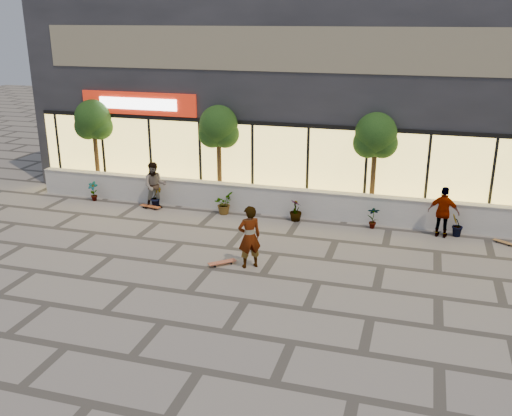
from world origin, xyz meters
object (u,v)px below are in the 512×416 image
(tree_midwest, at_px, (219,129))
(skater_center, at_px, (249,237))
(skater_left, at_px, (155,186))
(skater_right_near, at_px, (444,212))
(skateboard_right_near, at_px, (504,242))
(skateboard_center, at_px, (222,262))
(tree_mideast, at_px, (376,138))
(tree_west, at_px, (93,122))
(skateboard_left, at_px, (150,206))

(tree_midwest, bearing_deg, skater_center, -62.12)
(skater_left, relative_size, skater_right_near, 1.05)
(tree_midwest, distance_m, skateboard_right_near, 11.00)
(skateboard_center, height_order, skateboard_right_near, skateboard_center)
(tree_mideast, xyz_separation_m, skateboard_center, (-3.86, -5.73, -2.90))
(tree_west, bearing_deg, tree_mideast, 0.00)
(tree_midwest, height_order, skateboard_right_near, tree_midwest)
(tree_mideast, relative_size, skater_right_near, 2.22)
(tree_midwest, bearing_deg, skateboard_left, -147.49)
(tree_mideast, height_order, skateboard_center, tree_mideast)
(skateboard_right_near, bearing_deg, skater_right_near, -151.17)
(tree_west, xyz_separation_m, skater_right_near, (14.02, -1.41, -2.10))
(tree_midwest, height_order, skater_right_near, tree_midwest)
(skater_right_near, height_order, skateboard_right_near, skater_right_near)
(skateboard_left, bearing_deg, skater_center, -26.29)
(skater_center, xyz_separation_m, skateboard_left, (-5.32, 4.11, -0.87))
(tree_midwest, distance_m, skateboard_left, 4.02)
(skater_left, height_order, skater_right_near, skater_left)
(skater_center, height_order, skater_right_near, skater_center)
(skateboard_left, bearing_deg, skater_right_near, 11.86)
(skater_right_near, distance_m, skateboard_center, 7.75)
(tree_west, height_order, skater_left, tree_west)
(tree_west, bearing_deg, skateboard_right_near, -5.40)
(skater_left, relative_size, skateboard_right_near, 2.72)
(skater_left, bearing_deg, skater_right_near, -24.05)
(tree_midwest, height_order, skateboard_center, tree_midwest)
(tree_midwest, xyz_separation_m, skateboard_center, (2.14, -5.73, -2.90))
(skater_center, distance_m, skater_right_near, 6.96)
(tree_midwest, height_order, skater_left, tree_midwest)
(skater_left, distance_m, skater_right_near, 10.67)
(skater_right_near, distance_m, skateboard_left, 10.90)
(tree_mideast, height_order, skater_center, tree_mideast)
(skateboard_center, relative_size, skateboard_right_near, 1.17)
(skateboard_center, height_order, skateboard_left, skateboard_left)
(tree_midwest, xyz_separation_m, skateboard_right_near, (10.50, -1.51, -2.92))
(tree_west, relative_size, skater_left, 2.12)
(skater_right_near, bearing_deg, skateboard_right_near, -171.88)
(skater_right_near, relative_size, skateboard_left, 1.96)
(skater_right_near, relative_size, skateboard_right_near, 2.59)
(tree_west, distance_m, skateboard_center, 9.98)
(tree_mideast, distance_m, skater_right_near, 3.57)
(tree_west, bearing_deg, skateboard_left, -25.49)
(skater_left, bearing_deg, skateboard_center, -69.23)
(skateboard_left, bearing_deg, tree_west, 165.90)
(tree_mideast, xyz_separation_m, skater_right_near, (2.52, -1.41, -2.10))
(skater_left, relative_size, skateboard_center, 2.33)
(tree_mideast, bearing_deg, tree_west, 180.00)
(tree_midwest, relative_size, tree_mideast, 1.00)
(skater_right_near, distance_m, skateboard_right_near, 2.14)
(tree_west, distance_m, tree_mideast, 11.50)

